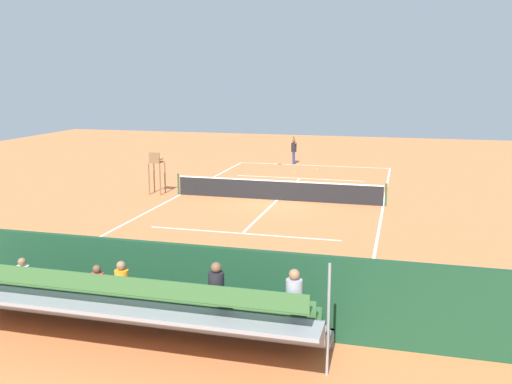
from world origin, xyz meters
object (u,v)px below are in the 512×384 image
courtside_bench (221,294)px  tennis_player (294,149)px  tennis_ball_far (318,169)px  tennis_racket (276,164)px  tennis_ball_near (294,172)px  tennis_net (277,190)px  equipment_bag (153,303)px  bleacher_stand (123,306)px  umpire_chair (156,168)px

courtside_bench → tennis_player: size_ratio=0.93×
courtside_bench → tennis_ball_far: 22.89m
tennis_racket → tennis_ball_near: bearing=121.2°
tennis_net → tennis_player: (1.37, -11.21, 0.51)m
tennis_net → tennis_ball_far: (-0.51, -9.58, -0.47)m
equipment_bag → tennis_racket: 24.41m
courtside_bench → tennis_ball_near: size_ratio=27.27×
equipment_bag → tennis_player: tennis_player is taller
equipment_bag → tennis_ball_far: equipment_bag is taller
bleacher_stand → umpire_chair: (6.19, -15.20, 0.37)m
equipment_bag → tennis_racket: size_ratio=1.55×
umpire_chair → courtside_bench: bearing=120.6°
courtside_bench → umpire_chair: bearing=-59.4°
equipment_bag → tennis_racket: equipment_bag is taller
bleacher_stand → equipment_bag: bleacher_stand is taller
tennis_net → tennis_ball_near: bearing=-84.7°
equipment_bag → tennis_player: size_ratio=0.47×
equipment_bag → bleacher_stand: bearing=96.5°
equipment_bag → tennis_ball_far: 23.00m
courtside_bench → tennis_player: (2.91, -24.48, 0.46)m
bleacher_stand → tennis_racket: bleacher_stand is taller
courtside_bench → tennis_player: tennis_player is taller
courtside_bench → tennis_ball_far: courtside_bench is taller
tennis_net → courtside_bench: (-1.54, 13.27, 0.06)m
umpire_chair → tennis_ball_far: (-6.71, -9.76, -1.28)m
tennis_racket → tennis_ball_near: 3.47m
tennis_racket → tennis_ball_far: size_ratio=8.77×
tennis_racket → tennis_ball_far: tennis_ball_far is taller
umpire_chair → tennis_racket: (-3.67, -11.07, -1.30)m
tennis_net → tennis_ball_near: (0.73, -7.93, -0.47)m
bleacher_stand → courtside_bench: bleacher_stand is taller
bleacher_stand → tennis_player: 26.61m
bleacher_stand → tennis_ball_far: size_ratio=137.27×
umpire_chair → tennis_ball_far: size_ratio=32.42×
bleacher_stand → tennis_racket: 26.41m
umpire_chair → equipment_bag: umpire_chair is taller
tennis_racket → bleacher_stand: bearing=95.5°
tennis_net → bleacher_stand: 15.38m
tennis_ball_far → tennis_player: bearing=-40.8°
bleacher_stand → equipment_bag: 2.12m
umpire_chair → tennis_player: 12.36m
equipment_bag → tennis_player: bearing=-87.4°
bleacher_stand → umpire_chair: 16.41m
courtside_bench → equipment_bag: 1.82m
equipment_bag → tennis_player: (1.13, -24.61, 0.84)m
tennis_net → umpire_chair: size_ratio=4.81×
courtside_bench → tennis_player: 24.66m
equipment_bag → tennis_player: 24.65m
umpire_chair → courtside_bench: umpire_chair is taller
tennis_player → tennis_racket: bearing=14.9°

